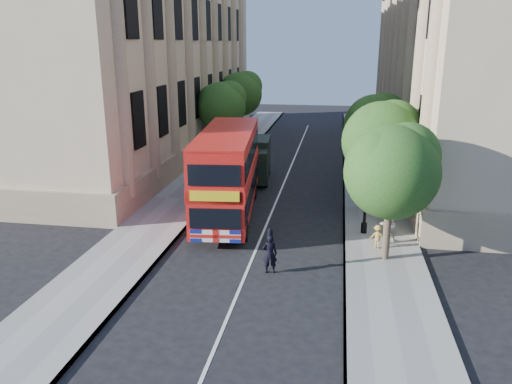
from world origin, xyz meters
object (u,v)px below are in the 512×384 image
at_px(lamp_post, 367,187).
at_px(box_van, 254,161).
at_px(double_decker_bus, 228,171).
at_px(police_constable, 270,254).
at_px(woman_pedestrian, 387,223).

height_order(lamp_post, box_van, lamp_post).
distance_m(double_decker_bus, box_van, 7.64).
distance_m(box_van, police_constable, 14.56).
bearing_deg(woman_pedestrian, box_van, -93.90).
xyz_separation_m(lamp_post, police_constable, (-4.04, -5.00, -1.67)).
bearing_deg(box_van, police_constable, -82.83).
distance_m(double_decker_bus, police_constable, 7.61).
relative_size(lamp_post, double_decker_bus, 0.50).
bearing_deg(police_constable, double_decker_bus, -75.40).
relative_size(double_decker_bus, box_van, 2.00).
height_order(box_van, police_constable, box_van).
bearing_deg(lamp_post, woman_pedestrian, -47.11).
height_order(double_decker_bus, woman_pedestrian, double_decker_bus).
relative_size(box_van, woman_pedestrian, 2.74).
xyz_separation_m(lamp_post, woman_pedestrian, (1.00, -1.08, -1.45)).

